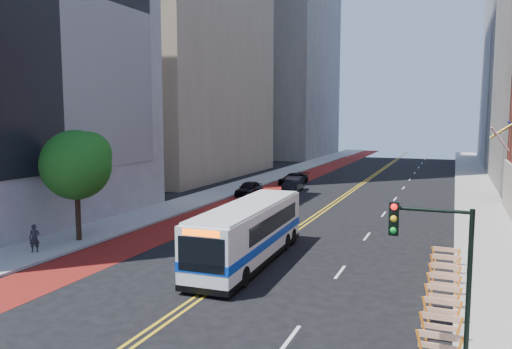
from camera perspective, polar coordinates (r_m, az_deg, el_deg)
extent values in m
plane|color=black|center=(21.56, -6.98, -14.06)|extent=(160.00, 160.00, 0.00)
cube|color=gray|center=(52.94, -2.78, -1.65)|extent=(4.00, 140.00, 0.15)
cube|color=gray|center=(48.30, 24.14, -2.99)|extent=(4.00, 140.00, 0.15)
cube|color=maroon|center=(51.47, 1.18, -1.95)|extent=(3.60, 140.00, 0.01)
cube|color=gold|center=(49.28, 9.84, -2.43)|extent=(0.14, 140.00, 0.01)
cube|color=gold|center=(49.20, 10.25, -2.45)|extent=(0.14, 140.00, 0.01)
cube|color=silver|center=(18.08, 3.92, -18.17)|extent=(0.14, 2.20, 0.01)
cube|color=silver|center=(25.33, 9.58, -10.93)|extent=(0.14, 2.20, 0.01)
cube|color=silver|center=(32.93, 12.56, -6.92)|extent=(0.14, 2.20, 0.01)
cube|color=silver|center=(40.68, 14.38, -4.41)|extent=(0.14, 2.20, 0.01)
cube|color=silver|center=(48.51, 15.61, -2.71)|extent=(0.14, 2.20, 0.01)
cube|color=silver|center=(56.39, 16.49, -1.48)|extent=(0.14, 2.20, 0.01)
cube|color=silver|center=(64.30, 17.16, -0.55)|extent=(0.14, 2.20, 0.01)
cube|color=silver|center=(72.23, 17.68, 0.17)|extent=(0.14, 2.20, 0.01)
cube|color=silver|center=(80.18, 18.10, 0.76)|extent=(0.14, 2.20, 0.01)
cube|color=silver|center=(88.13, 18.44, 1.23)|extent=(0.14, 2.20, 0.01)
cube|color=silver|center=(96.09, 18.72, 1.63)|extent=(0.14, 2.20, 0.01)
cube|color=silver|center=(104.06, 18.96, 1.97)|extent=(0.14, 2.20, 0.01)
cube|color=#B21419|center=(25.75, 26.06, 3.72)|extent=(0.75, 1.90, 1.05)
cube|color=navy|center=(26.23, 27.25, 4.90)|extent=(0.39, 0.85, 0.52)
cube|color=orange|center=(17.19, 18.26, -18.05)|extent=(0.32, 0.06, 0.99)
cube|color=orange|center=(17.01, 20.24, -16.92)|extent=(1.25, 0.05, 0.22)
cube|color=orange|center=(17.15, 20.19, -17.99)|extent=(1.25, 0.05, 0.18)
cube|color=orange|center=(18.61, 18.57, -16.11)|extent=(0.32, 0.06, 0.99)
cube|color=orange|center=(18.60, 22.10, -16.26)|extent=(0.32, 0.06, 0.99)
cube|color=orange|center=(18.45, 20.39, -15.04)|extent=(1.25, 0.05, 0.22)
cube|color=orange|center=(18.58, 20.34, -16.05)|extent=(1.25, 0.05, 0.18)
cube|color=orange|center=(20.06, 18.84, -14.44)|extent=(0.32, 0.06, 0.99)
cube|color=orange|center=(20.04, 22.08, -14.59)|extent=(0.32, 0.06, 0.99)
cube|color=orange|center=(19.91, 20.50, -13.44)|extent=(1.25, 0.05, 0.22)
cube|color=orange|center=(20.03, 20.46, -14.39)|extent=(1.25, 0.05, 0.18)
cube|color=orange|center=(21.51, 19.06, -13.00)|extent=(0.32, 0.06, 0.99)
cube|color=orange|center=(21.50, 22.07, -13.13)|extent=(0.32, 0.06, 0.99)
cube|color=orange|center=(21.37, 20.61, -12.06)|extent=(1.25, 0.05, 0.22)
cube|color=orange|center=(21.48, 20.57, -12.95)|extent=(1.25, 0.05, 0.18)
cube|color=orange|center=(22.98, 19.25, -11.74)|extent=(0.32, 0.06, 0.99)
cube|color=orange|center=(22.97, 22.05, -11.87)|extent=(0.32, 0.06, 0.99)
cube|color=orange|center=(22.85, 20.69, -10.85)|extent=(1.25, 0.05, 0.22)
cube|color=orange|center=(22.96, 20.66, -11.69)|extent=(1.25, 0.05, 0.18)
cube|color=orange|center=(24.46, 19.42, -10.64)|extent=(0.32, 0.06, 0.99)
cube|color=orange|center=(24.45, 22.04, -10.75)|extent=(0.32, 0.06, 0.99)
cube|color=orange|center=(24.34, 20.77, -9.80)|extent=(1.25, 0.05, 0.22)
cube|color=orange|center=(24.44, 20.74, -10.58)|extent=(1.25, 0.05, 0.18)
cube|color=orange|center=(25.95, 19.57, -9.66)|extent=(0.32, 0.06, 0.99)
cube|color=orange|center=(25.94, 22.03, -9.76)|extent=(0.32, 0.06, 0.99)
cube|color=orange|center=(25.83, 20.84, -8.86)|extent=(1.25, 0.05, 0.22)
cube|color=orange|center=(25.93, 20.81, -9.61)|extent=(1.25, 0.05, 0.18)
cube|color=orange|center=(27.44, 19.70, -8.78)|extent=(0.32, 0.06, 0.99)
cube|color=orange|center=(27.44, 22.03, -8.88)|extent=(0.32, 0.06, 0.99)
cube|color=orange|center=(27.33, 20.90, -8.03)|extent=(1.25, 0.05, 0.22)
cube|color=orange|center=(27.42, 20.87, -8.73)|extent=(1.25, 0.05, 0.18)
cylinder|color=black|center=(32.22, -19.66, -4.27)|extent=(0.32, 0.32, 3.20)
sphere|color=#0F4912|center=(31.82, -19.87, 1.05)|extent=(4.20, 4.20, 4.20)
sphere|color=#0F4912|center=(31.68, -18.62, 2.16)|extent=(2.80, 2.80, 2.80)
sphere|color=#0F4912|center=(31.90, -20.93, 1.74)|extent=(2.40, 2.40, 2.40)
cylinder|color=black|center=(14.99, 23.09, -13.10)|extent=(0.14, 0.14, 5.00)
cylinder|color=black|center=(14.39, 19.52, -3.88)|extent=(2.00, 0.10, 0.10)
cube|color=black|center=(14.51, 15.52, -4.86)|extent=(0.28, 0.22, 0.95)
sphere|color=red|center=(14.31, 15.50, -3.59)|extent=(0.18, 0.18, 0.18)
sphere|color=yellow|center=(14.37, 15.46, -4.88)|extent=(0.18, 0.18, 0.18)
sphere|color=#0CA526|center=(14.44, 15.42, -6.17)|extent=(0.18, 0.18, 0.18)
cube|color=silver|center=(26.16, -0.85, -6.52)|extent=(2.84, 11.33, 2.67)
cube|color=#0430AD|center=(26.25, -0.85, -7.36)|extent=(2.88, 11.37, 0.42)
cube|color=black|center=(26.75, -0.29, -5.25)|extent=(2.77, 7.96, 0.89)
cube|color=black|center=(21.12, -6.26, -9.14)|extent=(2.15, 0.17, 1.50)
cube|color=black|center=(31.27, 2.75, -3.63)|extent=(1.95, 0.16, 0.94)
cube|color=#FF5905|center=(20.88, -6.30, -6.66)|extent=(1.71, 0.14, 0.28)
cube|color=silver|center=(25.88, -0.86, -3.53)|extent=(2.70, 10.76, 0.11)
cube|color=black|center=(26.49, -0.85, -9.33)|extent=(2.87, 11.36, 0.28)
cylinder|color=black|center=(23.70, -6.52, -10.93)|extent=(0.32, 0.95, 0.94)
cylinder|color=black|center=(22.85, -1.43, -11.56)|extent=(0.32, 0.95, 0.94)
cylinder|color=black|center=(29.68, -0.71, -7.32)|extent=(0.32, 0.95, 0.94)
cylinder|color=black|center=(29.01, 3.42, -7.66)|extent=(0.32, 0.95, 0.94)
cylinder|color=black|center=(30.91, 0.16, -6.76)|extent=(0.32, 0.95, 0.94)
cylinder|color=black|center=(30.27, 4.14, -7.06)|extent=(0.32, 0.95, 0.94)
imported|color=black|center=(48.54, -0.81, -1.61)|extent=(1.77, 4.24, 1.43)
imported|color=black|center=(51.64, 4.31, -1.11)|extent=(2.09, 4.70, 1.50)
imported|color=black|center=(57.15, 4.28, -0.49)|extent=(3.05, 4.71, 1.27)
imported|color=black|center=(30.36, -23.99, -6.69)|extent=(0.67, 0.61, 1.55)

